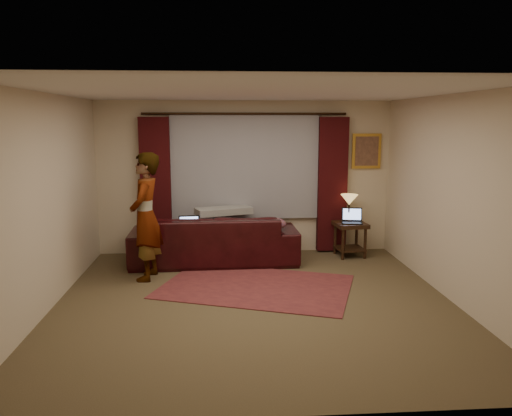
{
  "coord_description": "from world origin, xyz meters",
  "views": [
    {
      "loc": [
        -0.41,
        -6.0,
        2.27
      ],
      "look_at": [
        0.1,
        1.2,
        1.0
      ],
      "focal_mm": 35.0,
      "sensor_mm": 36.0,
      "label": 1
    }
  ],
  "objects_px": {
    "laptop_sofa": "(189,225)",
    "person": "(146,217)",
    "tiffany_lamp": "(349,208)",
    "laptop_table": "(352,216)",
    "sofa": "(214,230)",
    "end_table": "(350,239)"
  },
  "relations": [
    {
      "from": "laptop_sofa",
      "to": "person",
      "type": "height_order",
      "value": "person"
    },
    {
      "from": "sofa",
      "to": "laptop_sofa",
      "type": "xyz_separation_m",
      "value": [
        -0.39,
        -0.16,
        0.12
      ]
    },
    {
      "from": "tiffany_lamp",
      "to": "laptop_table",
      "type": "bearing_deg",
      "value": -80.2
    },
    {
      "from": "sofa",
      "to": "laptop_sofa",
      "type": "relative_size",
      "value": 7.46
    },
    {
      "from": "laptop_table",
      "to": "laptop_sofa",
      "type": "bearing_deg",
      "value": -162.13
    },
    {
      "from": "laptop_table",
      "to": "tiffany_lamp",
      "type": "bearing_deg",
      "value": 111.21
    },
    {
      "from": "end_table",
      "to": "person",
      "type": "bearing_deg",
      "value": -163.17
    },
    {
      "from": "end_table",
      "to": "sofa",
      "type": "bearing_deg",
      "value": -175.2
    },
    {
      "from": "sofa",
      "to": "laptop_sofa",
      "type": "height_order",
      "value": "sofa"
    },
    {
      "from": "sofa",
      "to": "laptop_table",
      "type": "height_order",
      "value": "sofa"
    },
    {
      "from": "sofa",
      "to": "tiffany_lamp",
      "type": "xyz_separation_m",
      "value": [
        2.27,
        0.28,
        0.28
      ]
    },
    {
      "from": "laptop_sofa",
      "to": "laptop_table",
      "type": "bearing_deg",
      "value": 0.73
    },
    {
      "from": "laptop_table",
      "to": "end_table",
      "type": "bearing_deg",
      "value": 118.62
    },
    {
      "from": "sofa",
      "to": "person",
      "type": "height_order",
      "value": "person"
    },
    {
      "from": "sofa",
      "to": "tiffany_lamp",
      "type": "relative_size",
      "value": 5.73
    },
    {
      "from": "end_table",
      "to": "laptop_table",
      "type": "relative_size",
      "value": 1.57
    },
    {
      "from": "end_table",
      "to": "tiffany_lamp",
      "type": "height_order",
      "value": "tiffany_lamp"
    },
    {
      "from": "tiffany_lamp",
      "to": "person",
      "type": "height_order",
      "value": "person"
    },
    {
      "from": "tiffany_lamp",
      "to": "laptop_table",
      "type": "distance_m",
      "value": 0.18
    },
    {
      "from": "tiffany_lamp",
      "to": "end_table",
      "type": "bearing_deg",
      "value": -84.1
    },
    {
      "from": "laptop_sofa",
      "to": "person",
      "type": "bearing_deg",
      "value": -138.19
    },
    {
      "from": "laptop_table",
      "to": "person",
      "type": "height_order",
      "value": "person"
    }
  ]
}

